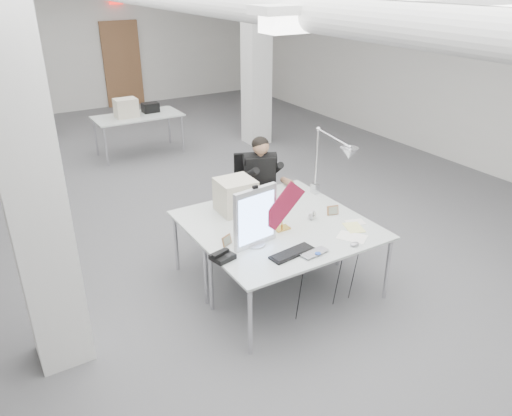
% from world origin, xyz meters
% --- Properties ---
extents(room_shell, '(10.04, 14.04, 3.24)m').
position_xyz_m(room_shell, '(0.04, 0.13, 1.69)').
color(room_shell, '#535355').
rests_on(room_shell, ground).
extents(desk_main, '(1.80, 0.90, 0.02)m').
position_xyz_m(desk_main, '(0.00, -2.50, 0.74)').
color(desk_main, silver).
rests_on(desk_main, room_shell).
extents(desk_second, '(1.80, 0.90, 0.02)m').
position_xyz_m(desk_second, '(0.00, -1.60, 0.74)').
color(desk_second, silver).
rests_on(desk_second, room_shell).
extents(bg_desk_a, '(1.60, 0.80, 0.02)m').
position_xyz_m(bg_desk_a, '(0.20, 3.00, 0.74)').
color(bg_desk_a, silver).
rests_on(bg_desk_a, room_shell).
extents(bg_desk_b, '(1.60, 0.80, 0.02)m').
position_xyz_m(bg_desk_b, '(-1.80, 5.20, 0.74)').
color(bg_desk_b, silver).
rests_on(bg_desk_b, room_shell).
extents(office_chair, '(0.59, 0.59, 0.94)m').
position_xyz_m(office_chair, '(0.48, -0.89, 0.47)').
color(office_chair, black).
rests_on(office_chair, room_shell).
extents(seated_person, '(0.66, 0.73, 0.90)m').
position_xyz_m(seated_person, '(0.48, -0.94, 0.90)').
color(seated_person, black).
rests_on(seated_person, office_chair).
extents(monitor, '(0.49, 0.11, 0.60)m').
position_xyz_m(monitor, '(-0.44, -2.31, 1.06)').
color(monitor, silver).
rests_on(monitor, desk_main).
extents(pennant, '(0.47, 0.10, 0.51)m').
position_xyz_m(pennant, '(-0.14, -2.35, 1.12)').
color(pennant, maroon).
rests_on(pennant, monitor).
extents(keyboard, '(0.48, 0.21, 0.02)m').
position_xyz_m(keyboard, '(-0.23, -2.65, 0.77)').
color(keyboard, black).
rests_on(keyboard, desk_main).
extents(laptop, '(0.31, 0.22, 0.02)m').
position_xyz_m(laptop, '(-0.04, -2.81, 0.77)').
color(laptop, '#B2B1B6').
rests_on(laptop, desk_main).
extents(mouse, '(0.12, 0.09, 0.04)m').
position_xyz_m(mouse, '(0.38, -2.84, 0.78)').
color(mouse, '#A5A4A9').
rests_on(mouse, desk_main).
extents(bankers_lamp, '(0.32, 0.17, 0.34)m').
position_xyz_m(bankers_lamp, '(-0.03, -2.18, 0.92)').
color(bankers_lamp, gold).
rests_on(bankers_lamp, desk_main).
extents(desk_phone, '(0.23, 0.22, 0.05)m').
position_xyz_m(desk_phone, '(-0.84, -2.39, 0.78)').
color(desk_phone, black).
rests_on(desk_phone, desk_main).
extents(picture_frame_left, '(0.13, 0.08, 0.10)m').
position_xyz_m(picture_frame_left, '(-0.68, -2.17, 0.80)').
color(picture_frame_left, '#AE784B').
rests_on(picture_frame_left, desk_main).
extents(picture_frame_right, '(0.14, 0.06, 0.11)m').
position_xyz_m(picture_frame_right, '(0.64, -2.18, 0.81)').
color(picture_frame_right, '#AA7349').
rests_on(picture_frame_right, desk_main).
extents(desk_clock, '(0.11, 0.06, 0.10)m').
position_xyz_m(desk_clock, '(0.38, -2.16, 0.81)').
color(desk_clock, '#A9A9AD').
rests_on(desk_clock, desk_main).
extents(paper_stack_a, '(0.32, 0.35, 0.01)m').
position_xyz_m(paper_stack_a, '(0.48, -2.70, 0.76)').
color(paper_stack_a, white).
rests_on(paper_stack_a, desk_main).
extents(paper_stack_b, '(0.24, 0.28, 0.01)m').
position_xyz_m(paper_stack_b, '(0.63, -2.55, 0.76)').
color(paper_stack_b, '#F0EE8F').
rests_on(paper_stack_b, desk_main).
extents(paper_stack_c, '(0.23, 0.20, 0.01)m').
position_xyz_m(paper_stack_c, '(0.73, -2.46, 0.76)').
color(paper_stack_c, white).
rests_on(paper_stack_c, desk_main).
extents(beige_monitor, '(0.41, 0.39, 0.37)m').
position_xyz_m(beige_monitor, '(-0.23, -1.54, 0.94)').
color(beige_monitor, beige).
rests_on(beige_monitor, desk_second).
extents(architect_lamp, '(0.36, 0.71, 0.87)m').
position_xyz_m(architect_lamp, '(0.84, -1.86, 1.19)').
color(architect_lamp, silver).
rests_on(architect_lamp, desk_second).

